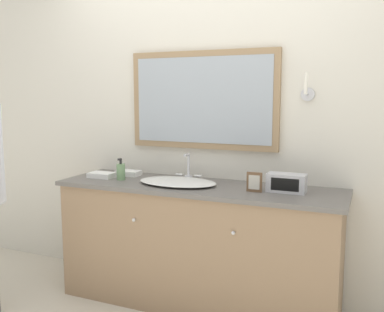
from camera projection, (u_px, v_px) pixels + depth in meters
wall_back at (213, 121)px, 3.16m from camera, size 8.00×0.18×2.55m
vanity_counter at (197, 245)px, 3.00m from camera, size 1.98×0.57×0.86m
sink_basin at (178, 181)px, 2.97m from camera, size 0.56×0.39×0.20m
soap_bottle at (121, 171)px, 3.12m from camera, size 0.06×0.06×0.16m
appliance_box at (286, 183)px, 2.72m from camera, size 0.24×0.12×0.12m
picture_frame at (254, 182)px, 2.72m from camera, size 0.10×0.01×0.13m
hand_towel_near_sink at (129, 173)px, 3.29m from camera, size 0.18×0.11×0.04m
hand_towel_far_corner at (102, 175)px, 3.21m from camera, size 0.19×0.13×0.04m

